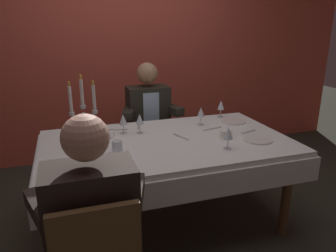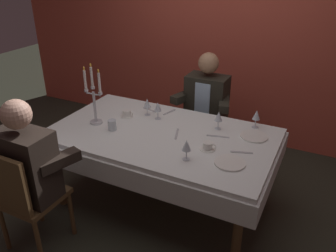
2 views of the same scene
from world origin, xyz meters
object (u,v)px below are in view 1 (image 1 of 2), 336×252
(dinner_plate_0, at_px, (258,139))
(seated_diner_0, at_px, (92,218))
(wine_glass_4, at_px, (221,106))
(dinner_plate_1, at_px, (233,121))
(coffee_cup_1, at_px, (106,137))
(water_tumbler_0, at_px, (117,147))
(coffee_cup_0, at_px, (225,135))
(candelabra, at_px, (84,124))
(seated_diner_1, at_px, (148,112))
(wine_glass_3, at_px, (201,113))
(wine_glass_1, at_px, (140,120))
(wine_glass_2, at_px, (123,120))
(wine_glass_0, at_px, (228,134))
(dining_table, at_px, (167,154))

(dinner_plate_0, bearing_deg, seated_diner_0, -153.24)
(dinner_plate_0, distance_m, wine_glass_4, 0.68)
(dinner_plate_0, height_order, wine_glass_4, wine_glass_4)
(dinner_plate_1, height_order, coffee_cup_1, coffee_cup_1)
(wine_glass_4, relative_size, coffee_cup_1, 1.24)
(water_tumbler_0, bearing_deg, coffee_cup_0, 3.29)
(candelabra, relative_size, wine_glass_4, 3.39)
(seated_diner_1, bearing_deg, wine_glass_3, -61.39)
(dinner_plate_1, bearing_deg, coffee_cup_1, -174.17)
(wine_glass_4, height_order, coffee_cup_0, wine_glass_4)
(coffee_cup_1, bearing_deg, wine_glass_1, 15.60)
(dinner_plate_1, bearing_deg, wine_glass_4, 101.48)
(wine_glass_2, height_order, seated_diner_0, seated_diner_0)
(wine_glass_2, bearing_deg, wine_glass_3, 1.28)
(coffee_cup_1, bearing_deg, dinner_plate_0, -18.25)
(wine_glass_1, bearing_deg, seated_diner_1, 70.10)
(wine_glass_2, height_order, water_tumbler_0, wine_glass_2)
(wine_glass_0, height_order, seated_diner_1, seated_diner_1)
(wine_glass_0, height_order, wine_glass_4, same)
(wine_glass_2, relative_size, water_tumbler_0, 1.79)
(dinner_plate_1, height_order, wine_glass_0, wine_glass_0)
(seated_diner_0, bearing_deg, wine_glass_1, 66.22)
(wine_glass_1, bearing_deg, seated_diner_0, -113.78)
(seated_diner_0, xyz_separation_m, seated_diner_1, (0.73, 1.77, 0.00))
(wine_glass_2, relative_size, coffee_cup_1, 1.24)
(wine_glass_3, bearing_deg, dinner_plate_0, -62.04)
(wine_glass_3, bearing_deg, wine_glass_4, 31.33)
(dinner_plate_0, height_order, wine_glass_3, wine_glass_3)
(water_tumbler_0, distance_m, coffee_cup_0, 0.86)
(dining_table, relative_size, dinner_plate_1, 8.47)
(wine_glass_3, height_order, coffee_cup_0, wine_glass_3)
(candelabra, distance_m, dinner_plate_1, 1.41)
(dinner_plate_1, xyz_separation_m, seated_diner_0, (-1.38, -1.16, -0.01))
(dining_table, height_order, dinner_plate_1, dinner_plate_1)
(dinner_plate_0, relative_size, seated_diner_0, 0.19)
(coffee_cup_1, bearing_deg, water_tumbler_0, -82.38)
(candelabra, distance_m, dinner_plate_0, 1.31)
(water_tumbler_0, distance_m, seated_diner_0, 0.78)
(coffee_cup_0, bearing_deg, seated_diner_1, 111.01)
(candelabra, relative_size, seated_diner_0, 0.45)
(dinner_plate_1, bearing_deg, wine_glass_1, -177.44)
(wine_glass_4, height_order, seated_diner_0, seated_diner_0)
(water_tumbler_0, bearing_deg, dinner_plate_0, -3.96)
(water_tumbler_0, height_order, seated_diner_0, seated_diner_0)
(wine_glass_0, bearing_deg, wine_glass_3, 85.74)
(dining_table, height_order, wine_glass_3, wine_glass_3)
(wine_glass_2, distance_m, coffee_cup_0, 0.83)
(coffee_cup_0, bearing_deg, dinner_plate_0, -29.63)
(coffee_cup_1, bearing_deg, seated_diner_1, 54.44)
(coffee_cup_0, distance_m, seated_diner_1, 1.05)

